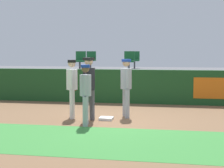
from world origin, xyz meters
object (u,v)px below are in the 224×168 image
Objects in this scene: first_base at (106,119)px; seat_back_center at (135,59)px; player_umpire at (89,84)px; seat_back_left at (91,59)px; player_fielder_home at (72,85)px; seat_front_center at (129,60)px; player_coach_visitor at (86,90)px; seat_front_left at (80,59)px; player_runner_visitor at (126,84)px.

seat_back_center is at bearing 89.25° from first_base.
player_umpire is 2.25× the size of seat_back_left.
seat_front_center reaches higher than player_fielder_home.
seat_front_center is at bearing 89.52° from first_base.
seat_front_left reaches higher than player_coach_visitor.
seat_back_center reaches higher than player_coach_visitor.
seat_back_left reaches higher than player_fielder_home.
seat_back_left is (-1.72, 7.71, 0.73)m from player_coach_visitor.
player_runner_visitor is at bearing -67.07° from seat_back_left.
seat_back_left reaches higher than first_base.
player_coach_visitor is 2.02× the size of seat_back_center.
player_umpire reaches higher than first_base.
seat_front_center is 2.81m from seat_back_left.
seat_back_center reaches higher than player_umpire.
player_fielder_home is at bearing 172.77° from first_base.
player_fielder_home is 2.15× the size of seat_front_left.
player_runner_visitor is 0.97× the size of player_umpire.
player_runner_visitor is 1.72m from player_coach_visitor.
first_base is at bearing -66.53° from seat_front_left.
player_runner_visitor is at bearing -85.97° from seat_back_center.
player_fielder_home is 0.99× the size of player_runner_visitor.
seat_front_left is at bearing 177.27° from player_fielder_home.
seat_back_center is (0.05, 1.80, -0.00)m from seat_front_center.
first_base is 0.48× the size of seat_front_center.
player_fielder_home is 1.68m from player_runner_visitor.
seat_back_left reaches higher than player_umpire.
first_base is at bearing 67.61° from player_fielder_home.
player_coach_visitor is 2.02× the size of seat_back_left.
player_fielder_home is 5.03m from seat_front_left.
player_coach_visitor is 7.76m from seat_back_center.
seat_back_center is at bearing 154.72° from player_fielder_home.
player_umpire is at bearing -153.42° from first_base.
player_fielder_home is at bearing -101.94° from player_umpire.
player_umpire is at bearing 176.30° from player_coach_visitor.
seat_back_left is (-2.16, 1.80, 0.00)m from seat_front_center.
player_umpire is at bearing -94.57° from seat_back_center.
player_coach_visitor is (-0.41, -0.90, 0.94)m from first_base.
seat_front_left is (-2.71, 4.47, 0.65)m from player_runner_visitor.
player_coach_visitor reaches higher than first_base.
seat_front_center is at bearing 151.63° from player_fielder_home.
seat_front_center is 1.00× the size of seat_back_center.
seat_front_left is at bearing 180.00° from seat_front_center.
player_runner_visitor is at bearing -83.76° from seat_front_center.
first_base is 5.71m from seat_front_left.
player_fielder_home is 2.15× the size of seat_front_center.
seat_front_left reaches higher than first_base.
player_fielder_home is 1.25m from player_coach_visitor.
player_fielder_home is 6.81m from seat_back_center.
player_coach_visitor is at bearing -93.67° from seat_back_center.
player_umpire is 7.10m from seat_back_center.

